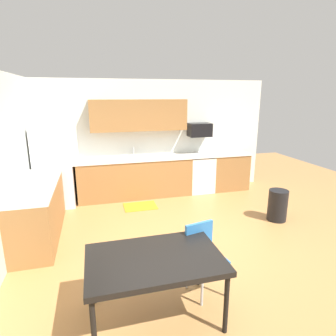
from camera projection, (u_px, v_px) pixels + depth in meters
ground_plane at (184, 241)px, 4.67m from camera, size 12.00×12.00×0.00m
wall_back at (150, 137)px, 6.81m from camera, size 5.80×0.10×2.70m
cabinet_run_back at (136, 178)px, 6.60m from camera, size 2.62×0.60×0.90m
cabinet_run_back_right at (228, 171)px, 7.19m from camera, size 0.93×0.60×0.90m
cabinet_run_left at (39, 211)px, 4.73m from camera, size 0.60×2.00×0.90m
countertop_back at (154, 158)px, 6.59m from camera, size 4.80×0.64×0.04m
countertop_left at (36, 185)px, 4.61m from camera, size 0.64×2.00×0.04m
upper_cabinets_back at (139, 115)px, 6.39m from camera, size 2.20×0.34×0.70m
refrigerator at (54, 166)px, 5.98m from camera, size 0.76×0.70×1.75m
oven_range at (200, 173)px, 7.00m from camera, size 0.60×0.60×0.91m
microwave at (200, 130)px, 6.82m from camera, size 0.54×0.36×0.32m
sink_basin at (135, 160)px, 6.49m from camera, size 0.48×0.40×0.14m
sink_faucet at (134, 152)px, 6.62m from camera, size 0.02×0.02×0.24m
dining_table at (155, 262)px, 2.92m from camera, size 1.40×0.90×0.73m
chair_near_table at (203, 252)px, 3.40m from camera, size 0.47×0.47×0.85m
trash_bin at (278, 205)px, 5.39m from camera, size 0.36×0.36×0.60m
floor_mat at (140, 206)px, 6.10m from camera, size 0.70×0.50×0.01m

